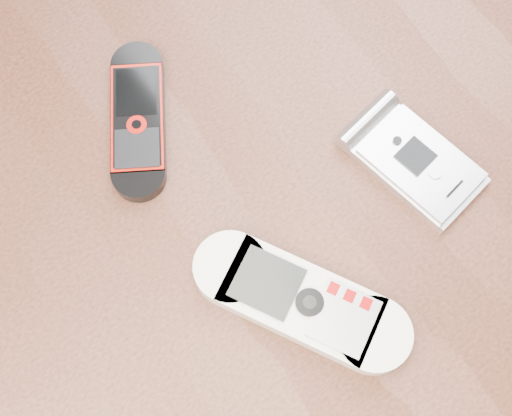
# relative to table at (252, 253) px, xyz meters

# --- Properties ---
(ground) EXTENTS (4.00, 4.00, 0.00)m
(ground) POSITION_rel_table_xyz_m (0.00, 0.00, -0.64)
(ground) COLOR #472B19
(ground) RESTS_ON ground
(table) EXTENTS (1.20, 0.80, 0.75)m
(table) POSITION_rel_table_xyz_m (0.00, 0.00, 0.00)
(table) COLOR black
(table) RESTS_ON ground
(nokia_white) EXTENTS (0.13, 0.18, 0.02)m
(nokia_white) POSITION_rel_table_xyz_m (-0.01, -0.08, 0.12)
(nokia_white) COLOR white
(nokia_white) RESTS_ON table
(nokia_black_red) EXTENTS (0.11, 0.14, 0.01)m
(nokia_black_red) POSITION_rel_table_xyz_m (-0.03, 0.12, 0.11)
(nokia_black_red) COLOR black
(nokia_black_red) RESTS_ON table
(motorola_razr) EXTENTS (0.08, 0.12, 0.02)m
(motorola_razr) POSITION_rel_table_xyz_m (0.13, -0.04, 0.11)
(motorola_razr) COLOR silver
(motorola_razr) RESTS_ON table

